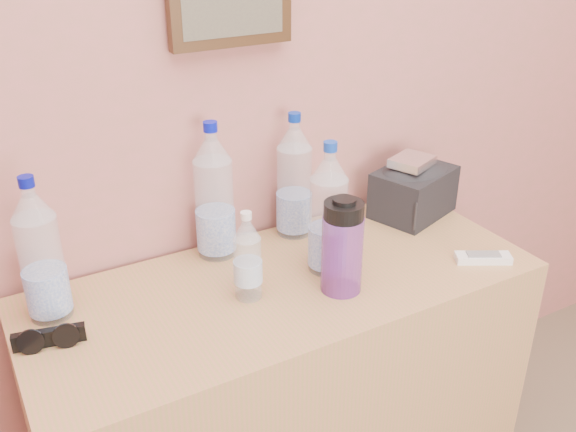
% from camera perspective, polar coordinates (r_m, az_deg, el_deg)
% --- Properties ---
extents(dresser, '(1.23, 0.51, 0.77)m').
position_cam_1_polar(dresser, '(1.77, -0.24, -16.32)').
color(dresser, '#A27950').
rests_on(dresser, ground).
extents(pet_large_a, '(0.09, 0.09, 0.33)m').
position_cam_1_polar(pet_large_a, '(1.44, -21.09, -3.44)').
color(pet_large_a, silver).
rests_on(pet_large_a, dresser).
extents(pet_large_b, '(0.10, 0.10, 0.35)m').
position_cam_1_polar(pet_large_b, '(1.59, -6.57, 1.58)').
color(pet_large_b, white).
rests_on(pet_large_b, dresser).
extents(pet_large_c, '(0.09, 0.09, 0.34)m').
position_cam_1_polar(pet_large_c, '(1.69, 0.56, 3.04)').
color(pet_large_c, silver).
rests_on(pet_large_c, dresser).
extents(pet_large_d, '(0.09, 0.09, 0.33)m').
position_cam_1_polar(pet_large_d, '(1.52, 3.60, 0.05)').
color(pet_large_d, silver).
rests_on(pet_large_d, dresser).
extents(pet_small, '(0.06, 0.06, 0.21)m').
position_cam_1_polar(pet_small, '(1.44, -3.61, -3.97)').
color(pet_small, white).
rests_on(pet_small, dresser).
extents(nalgene_bottle, '(0.10, 0.10, 0.23)m').
position_cam_1_polar(nalgene_bottle, '(1.46, 4.85, -2.66)').
color(nalgene_bottle, purple).
rests_on(nalgene_bottle, dresser).
extents(sunglasses, '(0.15, 0.08, 0.04)m').
position_cam_1_polar(sunglasses, '(1.41, -20.46, -10.07)').
color(sunglasses, black).
rests_on(sunglasses, dresser).
extents(ac_remote, '(0.14, 0.11, 0.02)m').
position_cam_1_polar(ac_remote, '(1.68, 16.96, -3.58)').
color(ac_remote, beige).
rests_on(ac_remote, dresser).
extents(toiletry_bag, '(0.27, 0.23, 0.15)m').
position_cam_1_polar(toiletry_bag, '(1.86, 11.10, 2.35)').
color(toiletry_bag, black).
rests_on(toiletry_bag, dresser).
extents(foil_packet, '(0.14, 0.13, 0.02)m').
position_cam_1_polar(foil_packet, '(1.81, 10.97, 4.79)').
color(foil_packet, silver).
rests_on(foil_packet, toiletry_bag).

